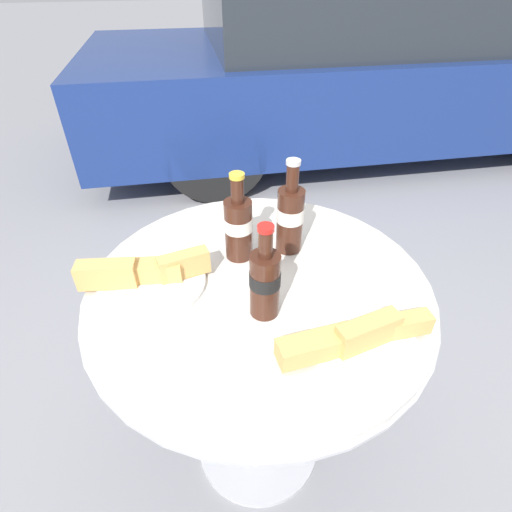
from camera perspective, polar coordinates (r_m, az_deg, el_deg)
name	(u,v)px	position (r m, az deg, el deg)	size (l,w,h in m)	color
ground_plane	(258,444)	(1.53, 0.29, -25.25)	(30.00, 30.00, 0.00)	gray
bistro_table	(259,332)	(1.05, 0.40, -10.84)	(0.81, 0.81, 0.75)	#B7B7BC
cola_bottle_left	(290,216)	(0.99, 4.90, 5.65)	(0.07, 0.07, 0.24)	#3D1E14
cola_bottle_right	(238,226)	(0.96, -2.53, 4.33)	(0.07, 0.07, 0.23)	#3D1E14
cola_bottle_center	(265,281)	(0.81, 1.27, -3.58)	(0.06, 0.06, 0.22)	#3D1E14
lunch_plate_near	(148,276)	(0.94, -15.21, -2.82)	(0.30, 0.24, 0.07)	white
lunch_plate_far	(359,338)	(0.81, 14.44, -11.34)	(0.32, 0.21, 0.07)	white
parked_car	(368,65)	(3.64, 15.70, 24.79)	(4.44, 1.76, 1.31)	navy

